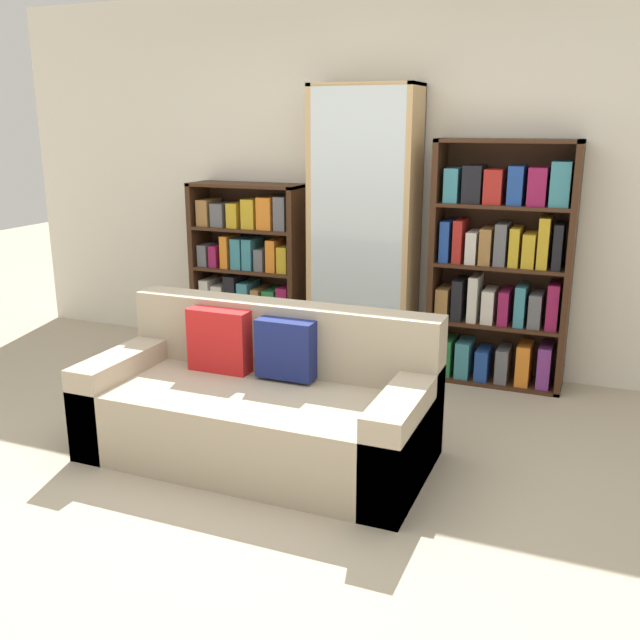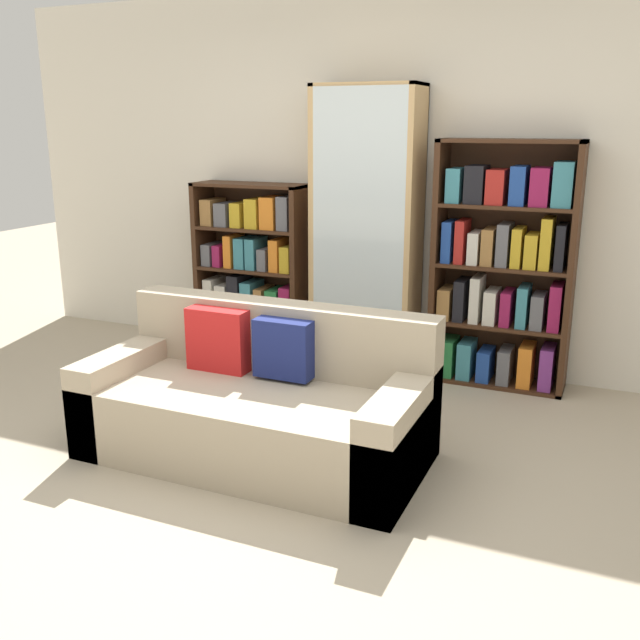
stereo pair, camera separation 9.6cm
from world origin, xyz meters
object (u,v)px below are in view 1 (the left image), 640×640
couch (261,406)px  wine_bottle (387,364)px  display_cabinet (364,231)px  bookshelf_right (501,269)px  bookshelf_left (249,271)px

couch → wine_bottle: couch is taller
display_cabinet → wine_bottle: display_cabinet is taller
couch → bookshelf_right: bearing=58.4°
bookshelf_right → display_cabinet: bearing=-179.0°
couch → bookshelf_right: (1.01, 1.64, 0.53)m
couch → bookshelf_right: bookshelf_right is taller
bookshelf_left → wine_bottle: bookshelf_left is taller
couch → bookshelf_left: bookshelf_left is taller
couch → bookshelf_left: bearing=119.4°
couch → display_cabinet: bearing=89.0°
bookshelf_left → wine_bottle: size_ratio=3.44×
couch → display_cabinet: display_cabinet is taller
display_cabinet → wine_bottle: size_ratio=5.28×
bookshelf_left → display_cabinet: size_ratio=0.65×
couch → bookshelf_left: size_ratio=1.39×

